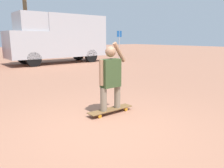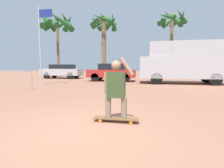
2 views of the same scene
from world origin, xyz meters
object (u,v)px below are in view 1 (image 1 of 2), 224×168
(skateboard, at_px, (111,110))
(street_sign, at_px, (119,41))
(person_skateboarder, at_px, (110,75))
(camper_van, at_px, (60,37))

(skateboard, height_order, street_sign, street_sign)
(street_sign, bearing_deg, skateboard, -131.16)
(skateboard, distance_m, person_skateboarder, 0.78)
(person_skateboarder, height_order, camper_van, camper_van)
(skateboard, relative_size, street_sign, 0.51)
(person_skateboarder, bearing_deg, street_sign, 48.84)
(person_skateboarder, bearing_deg, skateboard, 0.00)
(skateboard, xyz_separation_m, camper_van, (3.54, 9.92, 1.61))
(camper_van, bearing_deg, person_skateboarder, -109.66)
(skateboard, distance_m, street_sign, 12.02)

